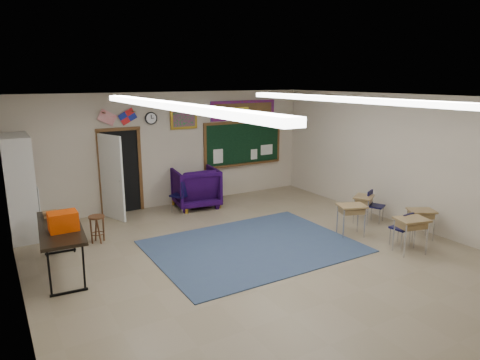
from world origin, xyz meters
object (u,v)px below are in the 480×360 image
student_desk_front_right (363,208)px  wooden_stool (97,229)px  folding_table (62,247)px  student_desk_front_left (351,218)px  wingback_armchair (196,187)px

student_desk_front_right → wooden_stool: student_desk_front_right is taller
folding_table → student_desk_front_left: bearing=-8.2°
student_desk_front_left → wooden_stool: (-4.81, 2.41, -0.09)m
folding_table → wooden_stool: (0.84, 1.11, -0.17)m
student_desk_front_left → student_desk_front_right: size_ratio=1.05×
folding_table → wooden_stool: 1.41m
folding_table → wooden_stool: size_ratio=3.66×
wingback_armchair → student_desk_front_left: bearing=126.0°
student_desk_front_left → folding_table: size_ratio=0.33×
wingback_armchair → wooden_stool: bearing=32.6°
wingback_armchair → student_desk_front_left: wingback_armchair is taller
student_desk_front_right → wooden_stool: (-5.71, 1.90, -0.06)m
student_desk_front_left → folding_table: (-5.65, 1.30, 0.08)m
student_desk_front_right → student_desk_front_left: bearing=178.8°
folding_table → student_desk_front_right: bearing=-2.2°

